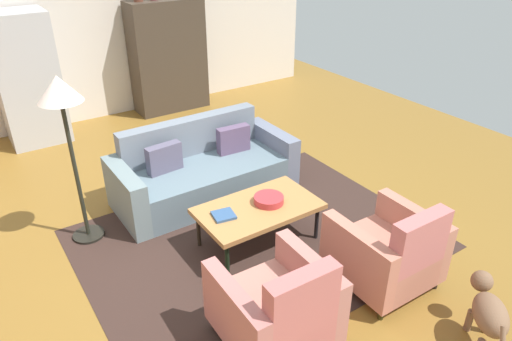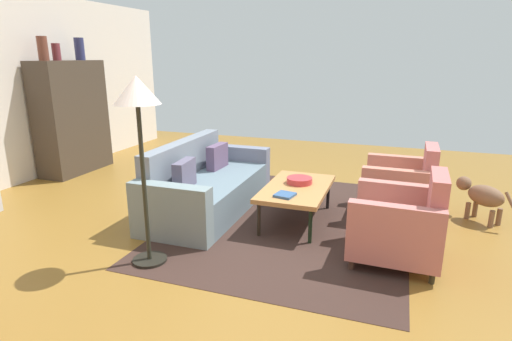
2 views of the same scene
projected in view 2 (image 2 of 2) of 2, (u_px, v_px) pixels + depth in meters
ground_plane at (250, 231)px, 4.56m from camera, size 10.18×10.18×0.00m
area_rug at (292, 220)px, 4.86m from camera, size 3.40×2.60×0.01m
couch at (204, 187)px, 5.14m from camera, size 2.10×0.91×0.86m
coffee_table at (297, 189)px, 4.73m from camera, size 1.20×0.70×0.43m
armchair_left at (403, 227)px, 3.83m from camera, size 0.82×0.82×0.88m
armchair_right at (404, 188)px, 4.92m from camera, size 0.81×0.81×0.88m
fruit_bowl at (299, 180)px, 4.83m from camera, size 0.30×0.30×0.07m
book_stack at (285, 195)px, 4.40m from camera, size 0.23×0.23×0.03m
cabinet at (71, 118)px, 6.69m from camera, size 1.20×0.51×1.80m
vase_tall at (43, 48)px, 6.04m from camera, size 0.15×0.15×0.35m
vase_round at (56, 52)px, 6.28m from camera, size 0.12×0.12×0.26m
vase_small at (80, 49)px, 6.72m from camera, size 0.15×0.15×0.35m
floor_lamp at (138, 108)px, 3.50m from camera, size 0.40×0.40×1.72m
dog at (482, 195)px, 4.77m from camera, size 0.52×0.56×0.48m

